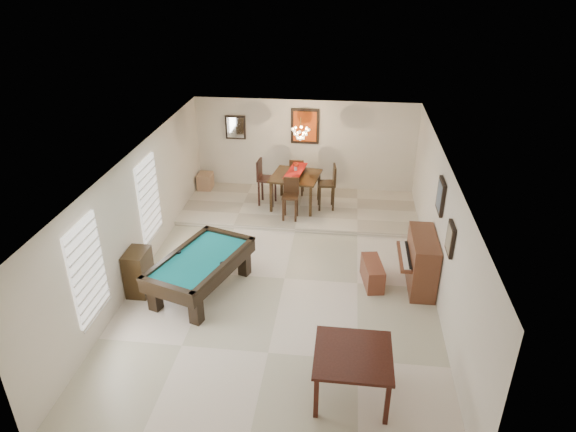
% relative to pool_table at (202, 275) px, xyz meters
% --- Properties ---
extents(ground_plane, '(6.00, 9.00, 0.02)m').
position_rel_pool_table_xyz_m(ground_plane, '(1.57, 0.61, -0.38)').
color(ground_plane, beige).
extents(wall_back, '(6.00, 0.04, 2.60)m').
position_rel_pool_table_xyz_m(wall_back, '(1.57, 5.11, 0.93)').
color(wall_back, silver).
rests_on(wall_back, ground_plane).
extents(wall_front, '(6.00, 0.04, 2.60)m').
position_rel_pool_table_xyz_m(wall_front, '(1.57, -3.89, 0.93)').
color(wall_front, silver).
rests_on(wall_front, ground_plane).
extents(wall_left, '(0.04, 9.00, 2.60)m').
position_rel_pool_table_xyz_m(wall_left, '(-1.43, 0.61, 0.93)').
color(wall_left, silver).
rests_on(wall_left, ground_plane).
extents(wall_right, '(0.04, 9.00, 2.60)m').
position_rel_pool_table_xyz_m(wall_right, '(4.57, 0.61, 0.93)').
color(wall_right, silver).
rests_on(wall_right, ground_plane).
extents(ceiling, '(6.00, 9.00, 0.04)m').
position_rel_pool_table_xyz_m(ceiling, '(1.57, 0.61, 2.23)').
color(ceiling, white).
rests_on(ceiling, wall_back).
extents(dining_step, '(6.00, 2.50, 0.12)m').
position_rel_pool_table_xyz_m(dining_step, '(1.57, 3.86, -0.31)').
color(dining_step, beige).
rests_on(dining_step, ground_plane).
extents(window_left_front, '(0.06, 1.00, 1.70)m').
position_rel_pool_table_xyz_m(window_left_front, '(-1.40, -1.59, 1.03)').
color(window_left_front, white).
rests_on(window_left_front, wall_left).
extents(window_left_rear, '(0.06, 1.00, 1.70)m').
position_rel_pool_table_xyz_m(window_left_rear, '(-1.40, 1.21, 1.03)').
color(window_left_rear, white).
rests_on(window_left_rear, wall_left).
extents(pool_table, '(1.85, 2.49, 0.74)m').
position_rel_pool_table_xyz_m(pool_table, '(0.00, 0.00, 0.00)').
color(pool_table, black).
rests_on(pool_table, ground_plane).
extents(square_table, '(1.15, 1.15, 0.79)m').
position_rel_pool_table_xyz_m(square_table, '(2.96, -2.38, 0.02)').
color(square_table, black).
rests_on(square_table, ground_plane).
extents(upright_piano, '(0.75, 1.33, 1.11)m').
position_rel_pool_table_xyz_m(upright_piano, '(4.18, 0.70, 0.18)').
color(upright_piano, brown).
rests_on(upright_piano, ground_plane).
extents(piano_bench, '(0.48, 0.92, 0.49)m').
position_rel_pool_table_xyz_m(piano_bench, '(3.36, 0.65, -0.13)').
color(piano_bench, brown).
rests_on(piano_bench, ground_plane).
extents(apothecary_chest, '(0.41, 0.61, 0.91)m').
position_rel_pool_table_xyz_m(apothecary_chest, '(-1.20, -0.18, 0.09)').
color(apothecary_chest, black).
rests_on(apothecary_chest, ground_plane).
extents(dining_table, '(1.33, 1.33, 0.98)m').
position_rel_pool_table_xyz_m(dining_table, '(1.45, 3.87, 0.24)').
color(dining_table, black).
rests_on(dining_table, dining_step).
extents(flower_vase, '(0.16, 0.16, 0.22)m').
position_rel_pool_table_xyz_m(flower_vase, '(1.45, 3.87, 0.84)').
color(flower_vase, '#AC270E').
rests_on(flower_vase, dining_table).
extents(dining_chair_south, '(0.39, 0.39, 1.03)m').
position_rel_pool_table_xyz_m(dining_chair_south, '(1.40, 3.11, 0.27)').
color(dining_chair_south, black).
rests_on(dining_chair_south, dining_step).
extents(dining_chair_north, '(0.38, 0.38, 1.03)m').
position_rel_pool_table_xyz_m(dining_chair_north, '(1.41, 4.64, 0.27)').
color(dining_chair_north, black).
rests_on(dining_chair_north, dining_step).
extents(dining_chair_west, '(0.48, 0.48, 1.21)m').
position_rel_pool_table_xyz_m(dining_chair_west, '(0.71, 3.90, 0.35)').
color(dining_chair_west, black).
rests_on(dining_chair_west, dining_step).
extents(dining_chair_east, '(0.48, 0.48, 1.17)m').
position_rel_pool_table_xyz_m(dining_chair_east, '(2.25, 3.82, 0.33)').
color(dining_chair_east, black).
rests_on(dining_chair_east, dining_step).
extents(corner_bench, '(0.40, 0.49, 0.43)m').
position_rel_pool_table_xyz_m(corner_bench, '(-1.18, 4.68, -0.03)').
color(corner_bench, '#A27858').
rests_on(corner_bench, dining_step).
extents(chandelier, '(0.44, 0.44, 0.60)m').
position_rel_pool_table_xyz_m(chandelier, '(1.57, 3.81, 1.83)').
color(chandelier, '#FFE5B2').
rests_on(chandelier, ceiling).
extents(back_painting, '(0.75, 0.06, 0.95)m').
position_rel_pool_table_xyz_m(back_painting, '(1.57, 5.07, 1.53)').
color(back_painting, '#D84C14').
rests_on(back_painting, wall_back).
extents(back_mirror, '(0.55, 0.06, 0.65)m').
position_rel_pool_table_xyz_m(back_mirror, '(-0.33, 5.07, 1.43)').
color(back_mirror, white).
rests_on(back_mirror, wall_back).
extents(right_picture_upper, '(0.06, 0.55, 0.65)m').
position_rel_pool_table_xyz_m(right_picture_upper, '(4.53, 0.91, 1.53)').
color(right_picture_upper, slate).
rests_on(right_picture_upper, wall_right).
extents(right_picture_lower, '(0.06, 0.45, 0.55)m').
position_rel_pool_table_xyz_m(right_picture_lower, '(4.53, -0.39, 1.33)').
color(right_picture_lower, gray).
rests_on(right_picture_lower, wall_right).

